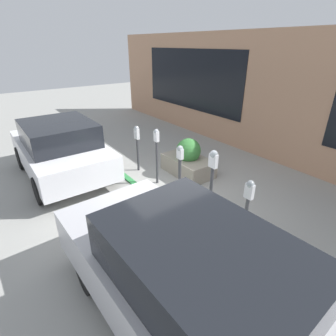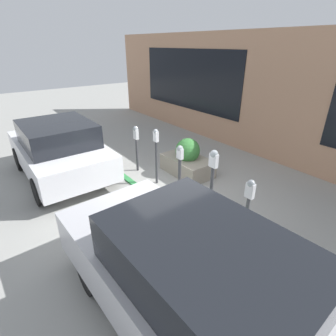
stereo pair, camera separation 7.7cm
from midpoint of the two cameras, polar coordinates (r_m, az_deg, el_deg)
ground_plane at (r=6.45m, az=-1.42°, el=-7.79°), size 40.00×40.00×0.00m
curb_strip at (r=6.40m, az=-2.01°, el=-7.88°), size 19.00×0.16×0.04m
building_facade at (r=8.90m, az=23.23°, el=13.46°), size 19.00×0.17×3.95m
parking_meter_nearest at (r=5.10m, az=16.71°, el=-6.76°), size 0.17×0.14×1.34m
parking_meter_second at (r=5.51m, az=9.29°, el=-0.94°), size 0.19×0.16×1.62m
parking_meter_middle at (r=6.24m, az=2.21°, el=0.58°), size 0.17×0.14×1.41m
parking_meter_fourth at (r=6.94m, az=-2.92°, el=4.14°), size 0.14×0.12×1.56m
parking_meter_farthest at (r=7.77m, az=-7.22°, el=5.92°), size 0.18×0.15×1.40m
planter_box at (r=7.76m, az=3.95°, el=1.67°), size 1.53×0.92×1.09m
parked_car_front at (r=3.55m, az=5.30°, el=-23.97°), size 4.63×2.02×1.67m
parked_car_middle at (r=8.02m, az=-22.83°, el=3.80°), size 3.96×2.04×1.63m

